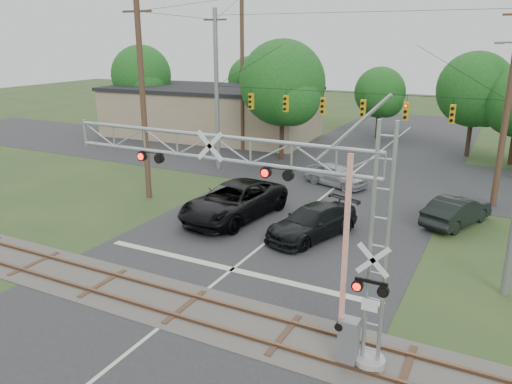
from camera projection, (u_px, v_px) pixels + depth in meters
The scene contains 13 objects.
ground at pixel (151, 335), 16.70m from camera, with size 160.00×160.00×0.00m, color #28431F.
road_main at pixel (276, 234), 25.19m from camera, with size 14.00×90.00×0.02m, color #252527.
road_cross at pixel (356, 171), 37.08m from camera, with size 90.00×12.00×0.02m, color #252527.
railroad_track at pixel (185, 307), 18.39m from camera, with size 90.00×3.20×0.17m.
crossing_gantry at pixel (271, 206), 15.12m from camera, with size 11.34×0.96×7.50m.
traffic_signal_span at pixel (357, 101), 31.61m from camera, with size 19.34×0.36×11.50m.
pickup_black at pixel (234, 201), 27.25m from camera, with size 3.21×6.96×1.94m, color black.
car_dark at pixel (312, 222), 24.70m from camera, with size 2.19×5.39×1.56m, color black.
sedan_silver at pixel (336, 175), 33.27m from camera, with size 1.77×4.41×1.50m, color #979B9E.
suv_dark at pixel (457, 211), 26.34m from camera, with size 1.65×4.72×1.56m, color black.
commercial_building at pixel (211, 111), 49.95m from camera, with size 21.26×11.85×4.83m.
utility_poles at pixel (388, 90), 32.51m from camera, with size 26.35×27.61×13.37m.
treeline at pixel (386, 87), 41.85m from camera, with size 54.99×21.59×9.48m.
Camera 1 is at (9.77, -11.30, 9.55)m, focal length 35.00 mm.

